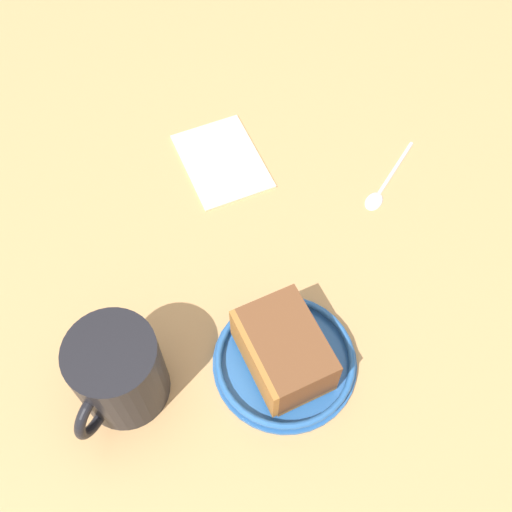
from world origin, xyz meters
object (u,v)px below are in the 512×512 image
Objects in this scene: folded_napkin at (222,160)px; small_plate at (285,361)px; tea_mug at (118,372)px; teaspoon at (382,188)px; cake_slice at (284,351)px.

small_plate is at bearing -172.03° from folded_napkin.
tea_mug is at bearing 92.93° from small_plate.
small_plate is 26.12cm from teaspoon.
small_plate is 1.28× the size of cake_slice.
teaspoon is at bearing -35.94° from small_plate.
cake_slice is at bearing 108.43° from small_plate.
small_plate is 3.02cm from cake_slice.
small_plate is 17.17cm from tea_mug.
tea_mug is (-0.85, 16.60, 4.33)cm from small_plate.
teaspoon is at bearing -36.28° from cake_slice.
small_plate is at bearing -87.07° from tea_mug.
tea_mug reaches higher than folded_napkin.
folded_napkin is at bearing 7.44° from cake_slice.
teaspoon is at bearing -109.84° from folded_napkin.
tea_mug is 39.05cm from teaspoon.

